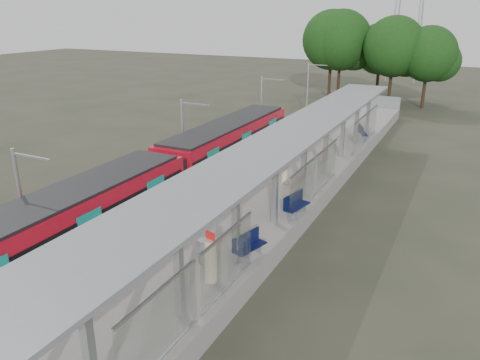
# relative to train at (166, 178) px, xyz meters

# --- Properties ---
(trackbed) EXTENTS (3.00, 70.00, 0.24)m
(trackbed) POSITION_rel_train_xyz_m (-0.00, 5.48, -1.93)
(trackbed) COLOR #59544C
(trackbed) RESTS_ON ground
(platform) EXTENTS (6.00, 50.00, 1.00)m
(platform) POSITION_rel_train_xyz_m (4.50, 5.48, -1.55)
(platform) COLOR gray
(platform) RESTS_ON ground
(tactile_strip) EXTENTS (0.60, 50.00, 0.02)m
(tactile_strip) POSITION_rel_train_xyz_m (1.95, 5.48, -1.04)
(tactile_strip) COLOR yellow
(tactile_strip) RESTS_ON platform
(end_fence) EXTENTS (6.00, 0.10, 1.20)m
(end_fence) POSITION_rel_train_xyz_m (4.50, 30.43, -0.45)
(end_fence) COLOR #9EA0A5
(end_fence) RESTS_ON platform
(train) EXTENTS (2.74, 27.60, 3.62)m
(train) POSITION_rel_train_xyz_m (0.00, 0.00, 0.00)
(train) COLOR black
(train) RESTS_ON ground
(canopy) EXTENTS (3.27, 38.00, 3.66)m
(canopy) POSITION_rel_train_xyz_m (6.11, 1.67, 2.15)
(canopy) COLOR #9EA0A5
(canopy) RESTS_ON platform
(tree_cluster) EXTENTS (18.07, 10.53, 10.74)m
(tree_cluster) POSITION_rel_train_xyz_m (1.96, 38.66, 4.65)
(tree_cluster) COLOR #382316
(tree_cluster) RESTS_ON ground
(catenary_masts) EXTENTS (2.08, 48.16, 5.40)m
(catenary_masts) POSITION_rel_train_xyz_m (-1.72, 4.48, 0.86)
(catenary_masts) COLOR #9EA0A5
(catenary_masts) RESTS_ON ground
(bench_near) EXTENTS (0.89, 1.66, 1.09)m
(bench_near) POSITION_rel_train_xyz_m (6.84, -4.07, -0.48)
(bench_near) COLOR #0F174B
(bench_near) RESTS_ON platform
(bench_mid) EXTENTS (0.85, 1.75, 1.15)m
(bench_mid) POSITION_rel_train_xyz_m (7.10, 0.69, -0.45)
(bench_mid) COLOR #0F174B
(bench_mid) RESTS_ON platform
(bench_far) EXTENTS (1.12, 1.68, 1.10)m
(bench_far) POSITION_rel_train_xyz_m (6.73, 16.68, -0.47)
(bench_far) COLOR #0F174B
(bench_far) RESTS_ON platform
(info_pillar_near) EXTENTS (0.45, 0.45, 2.02)m
(info_pillar_near) POSITION_rel_train_xyz_m (6.37, -6.27, -0.18)
(info_pillar_near) COLOR beige
(info_pillar_near) RESTS_ON platform
(info_pillar_far) EXTENTS (0.38, 0.38, 1.70)m
(info_pillar_far) POSITION_rel_train_xyz_m (4.93, 4.79, -0.31)
(info_pillar_far) COLOR beige
(info_pillar_far) RESTS_ON platform
(litter_bin) EXTENTS (0.59, 0.59, 1.01)m
(litter_bin) POSITION_rel_train_xyz_m (5.44, -5.21, -0.55)
(litter_bin) COLOR #9EA0A5
(litter_bin) RESTS_ON platform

